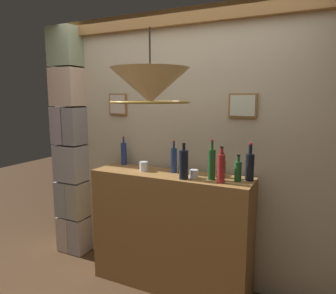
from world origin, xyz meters
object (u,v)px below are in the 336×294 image
object	(u,v)px
liquor_bottle_gin	(184,164)
liquor_bottle_rum	(221,168)
liquor_bottle_vermouth	(174,160)
pendant_lamp	(150,87)
liquor_bottle_tequila	(212,164)
liquor_bottle_sherry	(124,153)
glass_tumbler_rocks	(194,174)
liquor_bottle_scotch	(223,169)
liquor_bottle_port	(238,171)
liquor_bottle_amaro	(250,166)
glass_tumbler_highball	(144,166)

from	to	relation	value
liquor_bottle_gin	liquor_bottle_rum	bearing A→B (deg)	2.90
liquor_bottle_vermouth	pendant_lamp	bearing A→B (deg)	-78.98
liquor_bottle_tequila	liquor_bottle_vermouth	world-z (taller)	liquor_bottle_tequila
liquor_bottle_sherry	glass_tumbler_rocks	distance (m)	0.86
liquor_bottle_scotch	liquor_bottle_port	xyz separation A→B (m)	(0.14, -0.06, 0.01)
liquor_bottle_tequila	pendant_lamp	distance (m)	0.88
pendant_lamp	liquor_bottle_tequila	bearing A→B (deg)	66.29
liquor_bottle_amaro	liquor_bottle_vermouth	world-z (taller)	liquor_bottle_amaro
glass_tumbler_highball	liquor_bottle_vermouth	bearing A→B (deg)	13.63
liquor_bottle_amaro	liquor_bottle_vermouth	size ratio (longest dim) A/B	1.06
liquor_bottle_tequila	pendant_lamp	size ratio (longest dim) A/B	0.62
liquor_bottle_sherry	glass_tumbler_highball	world-z (taller)	liquor_bottle_sherry
liquor_bottle_gin	pendant_lamp	distance (m)	0.80
liquor_bottle_tequila	glass_tumbler_highball	size ratio (longest dim) A/B	3.81
liquor_bottle_gin	glass_tumbler_rocks	distance (m)	0.13
liquor_bottle_scotch	glass_tumbler_highball	distance (m)	0.73
liquor_bottle_port	glass_tumbler_rocks	distance (m)	0.37
liquor_bottle_gin	glass_tumbler_highball	xyz separation A→B (m)	(-0.44, 0.10, -0.08)
liquor_bottle_sherry	liquor_bottle_scotch	xyz separation A→B (m)	(1.05, -0.07, -0.04)
liquor_bottle_sherry	pendant_lamp	xyz separation A→B (m)	(0.73, -0.76, 0.63)
liquor_bottle_gin	liquor_bottle_vermouth	size ratio (longest dim) A/B	1.04
liquor_bottle_rum	glass_tumbler_highball	distance (m)	0.77
liquor_bottle_gin	liquor_bottle_vermouth	world-z (taller)	liquor_bottle_gin
liquor_bottle_sherry	liquor_bottle_vermouth	size ratio (longest dim) A/B	0.98
liquor_bottle_port	liquor_bottle_gin	bearing A→B (deg)	-163.41
liquor_bottle_sherry	liquor_bottle_amaro	distance (m)	1.28
liquor_bottle_amaro	liquor_bottle_rum	size ratio (longest dim) A/B	1.05
liquor_bottle_rum	liquor_bottle_scotch	xyz separation A→B (m)	(-0.03, 0.17, -0.05)
liquor_bottle_rum	liquor_bottle_tequila	world-z (taller)	liquor_bottle_tequila
liquor_bottle_tequila	liquor_bottle_scotch	size ratio (longest dim) A/B	1.53
liquor_bottle_gin	pendant_lamp	world-z (taller)	pendant_lamp
glass_tumbler_rocks	liquor_bottle_port	bearing A→B (deg)	9.04
liquor_bottle_rum	liquor_bottle_gin	size ratio (longest dim) A/B	0.97
liquor_bottle_sherry	liquor_bottle_scotch	size ratio (longest dim) A/B	1.32
liquor_bottle_rum	liquor_bottle_gin	world-z (taller)	liquor_bottle_gin
liquor_bottle_sherry	liquor_bottle_port	size ratio (longest dim) A/B	1.29
liquor_bottle_rum	liquor_bottle_port	xyz separation A→B (m)	(0.11, 0.11, -0.04)
liquor_bottle_tequila	liquor_bottle_amaro	bearing A→B (deg)	20.16
liquor_bottle_rum	liquor_bottle_port	world-z (taller)	liquor_bottle_rum
pendant_lamp	liquor_bottle_vermouth	bearing A→B (deg)	101.02
liquor_bottle_scotch	glass_tumbler_highball	world-z (taller)	liquor_bottle_scotch
liquor_bottle_rum	liquor_bottle_amaro	bearing A→B (deg)	42.27
liquor_bottle_scotch	pendant_lamp	distance (m)	1.01
liquor_bottle_tequila	liquor_bottle_vermouth	xyz separation A→B (m)	(-0.38, 0.09, -0.02)
liquor_bottle_amaro	glass_tumbler_rocks	world-z (taller)	liquor_bottle_amaro
pendant_lamp	liquor_bottle_scotch	bearing A→B (deg)	64.88
glass_tumbler_highball	liquor_bottle_sherry	bearing A→B (deg)	154.03
liquor_bottle_sherry	liquor_bottle_scotch	world-z (taller)	liquor_bottle_sherry
glass_tumbler_rocks	liquor_bottle_sherry	bearing A→B (deg)	167.16
glass_tumbler_highball	liquor_bottle_tequila	bearing A→B (deg)	-1.65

